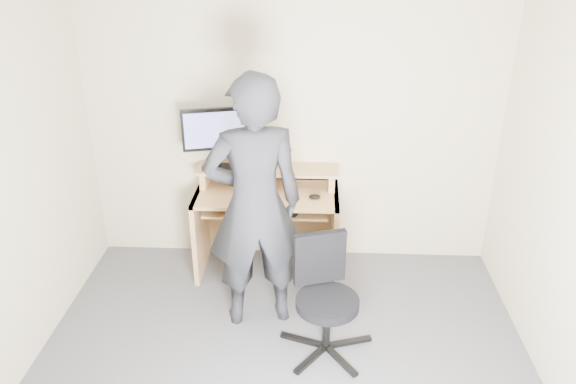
# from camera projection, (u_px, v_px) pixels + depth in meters

# --- Properties ---
(back_wall) EXTENTS (3.50, 0.02, 2.50)m
(back_wall) POSITION_uv_depth(u_px,v_px,m) (292.00, 124.00, 4.73)
(back_wall) COLOR #C0B599
(back_wall) RESTS_ON ground
(desk) EXTENTS (1.20, 0.60, 0.91)m
(desk) POSITION_uv_depth(u_px,v_px,m) (268.00, 210.00, 4.84)
(desk) COLOR tan
(desk) RESTS_ON ground
(monitor) EXTENTS (0.54, 0.17, 0.52)m
(monitor) POSITION_uv_depth(u_px,v_px,m) (216.00, 133.00, 4.61)
(monitor) COLOR black
(monitor) RESTS_ON desk
(external_drive) EXTENTS (0.08, 0.13, 0.20)m
(external_drive) POSITION_uv_depth(u_px,v_px,m) (259.00, 156.00, 4.72)
(external_drive) COLOR black
(external_drive) RESTS_ON desk
(travel_mug) EXTENTS (0.07, 0.07, 0.17)m
(travel_mug) POSITION_uv_depth(u_px,v_px,m) (287.00, 160.00, 4.68)
(travel_mug) COLOR silver
(travel_mug) RESTS_ON desk
(smartphone) EXTENTS (0.08, 0.13, 0.01)m
(smartphone) POSITION_uv_depth(u_px,v_px,m) (286.00, 168.00, 4.73)
(smartphone) COLOR black
(smartphone) RESTS_ON desk
(charger) EXTENTS (0.05, 0.04, 0.03)m
(charger) POSITION_uv_depth(u_px,v_px,m) (234.00, 168.00, 4.70)
(charger) COLOR black
(charger) RESTS_ON desk
(headphones) EXTENTS (0.16, 0.16, 0.06)m
(headphones) POSITION_uv_depth(u_px,v_px,m) (238.00, 163.00, 4.82)
(headphones) COLOR silver
(headphones) RESTS_ON desk
(keyboard) EXTENTS (0.49, 0.32, 0.03)m
(keyboard) POSITION_uv_depth(u_px,v_px,m) (273.00, 206.00, 4.64)
(keyboard) COLOR black
(keyboard) RESTS_ON desk
(mouse) EXTENTS (0.11, 0.08, 0.04)m
(mouse) POSITION_uv_depth(u_px,v_px,m) (315.00, 197.00, 4.57)
(mouse) COLOR black
(mouse) RESTS_ON desk
(office_chair) EXTENTS (0.67, 0.64, 0.84)m
(office_chair) POSITION_uv_depth(u_px,v_px,m) (325.00, 292.00, 3.90)
(office_chair) COLOR black
(office_chair) RESTS_ON ground
(person) EXTENTS (0.80, 0.62, 1.94)m
(person) POSITION_uv_depth(u_px,v_px,m) (254.00, 205.00, 3.98)
(person) COLOR black
(person) RESTS_ON ground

